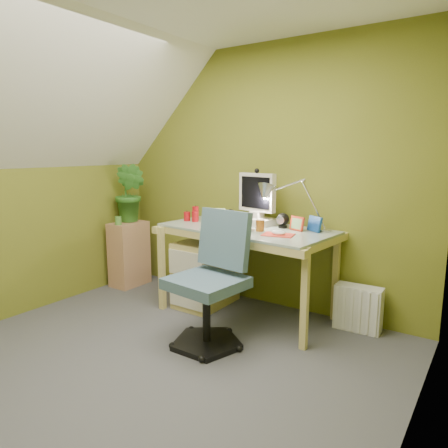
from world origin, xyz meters
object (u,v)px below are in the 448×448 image
Objects in this scene: desk at (246,271)px; monitor at (257,197)px; potted_plant at (130,193)px; side_ledge at (129,254)px; radiator at (358,308)px; task_chair at (206,280)px; desk_lamp at (304,193)px.

monitor is at bearing 95.77° from desk.
potted_plant is at bearing -175.93° from desk.
desk is at bearing -1.70° from potted_plant.
side_ledge is 1.86× the size of radiator.
monitor is 1.64m from side_ledge.
task_chair reaches higher than radiator.
desk is 0.70m from task_chair.
monitor is 0.71× the size of side_ledge.
desk_lamp is at bearing -176.06° from radiator.
task_chair is at bearing -23.69° from side_ledge.
side_ledge is at bearing -90.00° from potted_plant.
desk is 2.38× the size of desk_lamp.
side_ledge is at bearing -176.38° from radiator.
potted_plant is (0.00, 0.05, 0.66)m from side_ledge.
task_chair is (0.07, -0.87, -0.52)m from monitor.
potted_plant is 1.69× the size of radiator.
desk is 0.67m from monitor.
task_chair is at bearing -25.22° from potted_plant.
radiator is (0.86, 0.92, -0.33)m from task_chair.
desk is at bearing -160.10° from desk_lamp.
potted_plant is at bearing -164.18° from monitor.
desk_lamp is 1.68× the size of radiator.
monitor is 1.32× the size of radiator.
desk_lamp is (0.45, 0.18, 0.71)m from desk.
desk is at bearing 103.04° from task_chair.
side_ledge reaches higher than radiator.
radiator is (2.41, 0.19, -0.82)m from potted_plant.
monitor is 1.49m from potted_plant.
potted_plant is (-1.48, -0.14, -0.03)m from monitor.
desk is 1.44× the size of task_chair.
radiator is at bearing 19.62° from desk.
potted_plant reaches higher than monitor.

